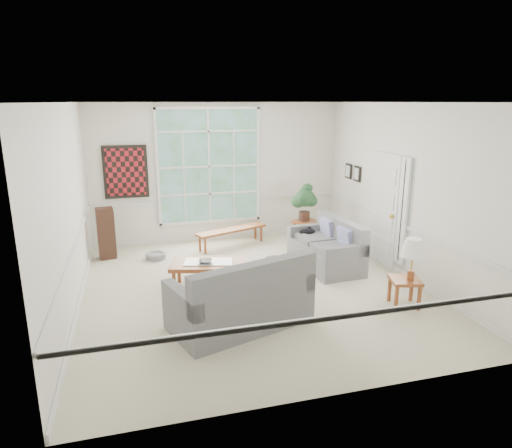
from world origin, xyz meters
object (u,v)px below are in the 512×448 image
at_px(loveseat_right, 325,243).
at_px(end_table, 307,231).
at_px(loveseat_front, 240,290).
at_px(side_table, 404,292).
at_px(coffee_table, 209,275).

relative_size(loveseat_right, end_table, 3.37).
bearing_deg(end_table, loveseat_right, -98.61).
bearing_deg(loveseat_front, loveseat_right, 23.46).
xyz_separation_m(loveseat_right, side_table, (0.46, -1.92, -0.23)).
distance_m(loveseat_front, side_table, 2.56).
height_order(coffee_table, end_table, end_table).
height_order(loveseat_right, loveseat_front, loveseat_front).
xyz_separation_m(loveseat_front, end_table, (2.31, 3.36, -0.26)).
bearing_deg(loveseat_front, coffee_table, 80.33).
bearing_deg(coffee_table, side_table, -13.37).
relative_size(loveseat_front, side_table, 4.32).
distance_m(loveseat_front, end_table, 4.09).
relative_size(loveseat_front, end_table, 3.85).
xyz_separation_m(loveseat_right, loveseat_front, (-2.08, -1.85, 0.06)).
distance_m(loveseat_right, coffee_table, 2.35).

